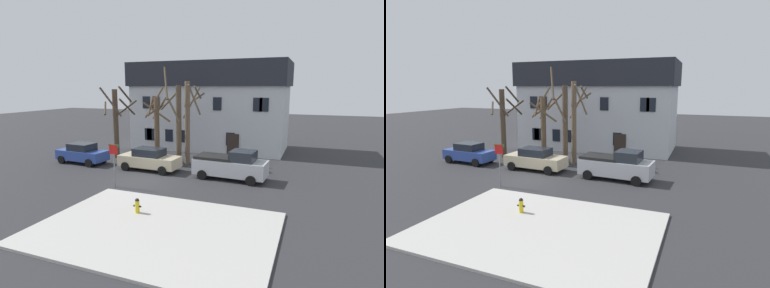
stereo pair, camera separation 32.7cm
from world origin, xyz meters
TOP-DOWN VIEW (x-y plane):
  - ground_plane at (0.00, 0.00)m, footprint 120.00×120.00m
  - sidewalk_slab at (4.37, -6.47)m, footprint 10.60×7.56m
  - building_main at (0.49, 13.15)m, footprint 15.72×7.41m
  - tree_bare_near at (-5.78, 5.44)m, footprint 2.84×2.86m
  - tree_bare_mid at (-1.57, 5.07)m, footprint 2.92×2.96m
  - tree_bare_far at (0.60, 4.48)m, footprint 1.92×2.79m
  - tree_bare_end at (1.06, 5.64)m, footprint 2.04×2.30m
  - car_blue_sedan at (-7.27, 2.49)m, footprint 4.41×2.16m
  - car_beige_sedan at (-0.91, 2.54)m, footprint 4.80×2.20m
  - pickup_truck_silver at (5.50, 2.48)m, footprint 5.12×2.37m
  - fire_hydrant at (2.75, -5.33)m, footprint 0.42×0.22m
  - street_sign_pole at (-0.93, -1.98)m, footprint 0.76×0.07m
  - bicycle_leaning at (-3.59, 4.14)m, footprint 1.71×0.46m

SIDE VIEW (x-z plane):
  - ground_plane at x=0.00m, z-range 0.00..0.00m
  - sidewalk_slab at x=4.37m, z-range 0.00..0.12m
  - bicycle_leaning at x=-3.59m, z-range -0.15..0.88m
  - fire_hydrant at x=2.75m, z-range 0.13..0.88m
  - car_blue_sedan at x=-7.27m, z-range 0.00..1.70m
  - car_beige_sedan at x=-0.91m, z-range 0.00..1.72m
  - pickup_truck_silver at x=5.50m, z-range -0.04..2.04m
  - street_sign_pole at x=-0.93m, z-range 0.56..3.35m
  - tree_bare_mid at x=-1.57m, z-range -0.03..6.31m
  - tree_bare_near at x=-5.78m, z-range 0.23..6.64m
  - tree_bare_far at x=0.60m, z-range -0.42..7.49m
  - tree_bare_end at x=1.06m, z-range 0.30..7.08m
  - building_main at x=0.49m, z-range 0.09..8.84m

